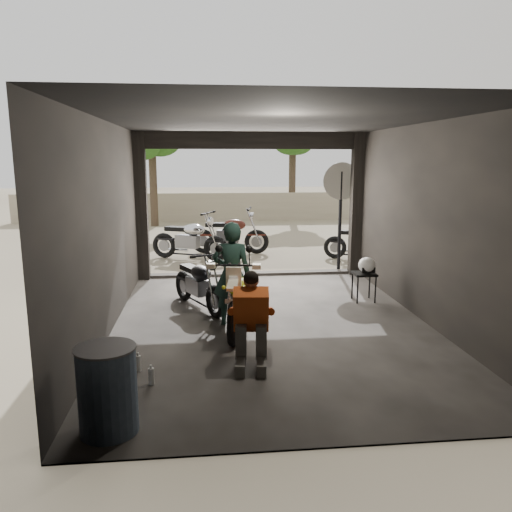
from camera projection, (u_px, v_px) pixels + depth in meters
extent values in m
plane|color=#7A6D56|center=(271.00, 326.00, 8.01)|extent=(80.00, 80.00, 0.00)
cube|color=#2D2B28|center=(271.00, 325.00, 8.00)|extent=(5.00, 7.00, 0.02)
plane|color=black|center=(273.00, 120.00, 7.39)|extent=(7.00, 7.00, 0.00)
cube|color=black|center=(327.00, 281.00, 4.28)|extent=(5.00, 0.02, 3.20)
cube|color=black|center=(106.00, 229.00, 7.44)|extent=(0.02, 7.00, 3.20)
cube|color=black|center=(427.00, 225.00, 7.96)|extent=(0.02, 7.00, 3.20)
cube|color=black|center=(142.00, 207.00, 10.76)|extent=(0.24, 0.24, 3.20)
cube|color=black|center=(356.00, 205.00, 11.24)|extent=(0.24, 0.24, 3.20)
cube|color=black|center=(251.00, 141.00, 10.77)|extent=(5.00, 0.16, 0.36)
cube|color=#2D2B28|center=(251.00, 274.00, 11.42)|extent=(5.00, 0.25, 0.08)
cube|color=gray|center=(228.00, 207.00, 21.56)|extent=(18.00, 0.30, 1.20)
cylinder|color=#382B1E|center=(153.00, 181.00, 19.56)|extent=(0.30, 0.30, 3.58)
ellipsoid|color=#1E4C14|center=(151.00, 122.00, 19.13)|extent=(2.20, 2.20, 3.14)
cylinder|color=#382B1E|center=(292.00, 183.00, 21.65)|extent=(0.30, 0.30, 3.20)
ellipsoid|color=#1E4C14|center=(293.00, 136.00, 21.27)|extent=(2.20, 2.20, 2.80)
imported|color=black|center=(232.00, 274.00, 7.86)|extent=(0.67, 0.50, 1.68)
cube|color=black|center=(364.00, 274.00, 9.24)|extent=(0.40, 0.40, 0.04)
cylinder|color=black|center=(358.00, 290.00, 9.11)|extent=(0.03, 0.03, 0.54)
cylinder|color=black|center=(375.00, 290.00, 9.15)|extent=(0.03, 0.03, 0.54)
cylinder|color=black|center=(352.00, 286.00, 9.44)|extent=(0.03, 0.03, 0.54)
cylinder|color=black|center=(369.00, 285.00, 9.47)|extent=(0.03, 0.03, 0.54)
ellipsoid|color=white|center=(367.00, 265.00, 9.18)|extent=(0.33, 0.34, 0.30)
cylinder|color=#435771|center=(108.00, 391.00, 4.79)|extent=(0.75, 0.75, 0.87)
cylinder|color=black|center=(340.00, 223.00, 11.55)|extent=(0.08, 0.08, 2.35)
cylinder|color=white|center=(341.00, 181.00, 11.35)|extent=(0.85, 0.03, 0.85)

